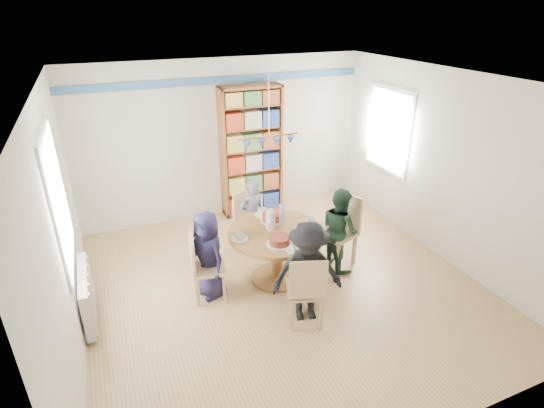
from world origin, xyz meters
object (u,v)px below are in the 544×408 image
radiator (87,295)px  person_left (208,255)px  person_right (339,229)px  chair_right (341,226)px  chair_near (306,288)px  person_far (252,216)px  chair_far (248,217)px  dining_table (277,244)px  person_near (307,272)px  chair_left (202,264)px  bookshelf (251,153)px

radiator → person_left: size_ratio=0.84×
radiator → person_right: bearing=-2.7°
radiator → chair_right: (3.43, -0.06, 0.23)m
chair_near → person_far: (0.05, 1.88, 0.04)m
chair_far → dining_table: bearing=-87.5°
radiator → person_near: (2.41, -0.98, 0.29)m
person_left → person_right: person_right is taller
dining_table → chair_left: size_ratio=1.42×
dining_table → chair_left: chair_left is taller
chair_near → person_far: 1.89m
chair_left → chair_near: chair_near is taller
person_right → chair_left: bearing=85.6°
chair_left → chair_far: 1.42m
chair_right → person_right: (-0.09, -0.10, 0.03)m
chair_right → chair_far: chair_right is taller
radiator → person_left: person_left is taller
chair_left → person_far: (1.02, 0.91, 0.06)m
radiator → chair_left: size_ratio=1.09×
chair_far → bookshelf: 1.39m
chair_near → chair_far: bearing=89.5°
person_near → bookshelf: size_ratio=0.57×
chair_right → bookshelf: bookshelf is taller
person_left → person_near: size_ratio=0.92×
person_right → dining_table: bearing=83.6°
chair_right → person_near: size_ratio=0.82×
dining_table → chair_far: bearing=92.5°
chair_right → person_left: 1.96m
chair_far → person_left: person_left is taller
person_left → bookshelf: 2.58m
person_far → chair_left: bearing=32.8°
chair_left → person_near: bearing=-39.2°
chair_right → chair_far: 1.44m
person_right → person_near: 1.24m
radiator → person_near: bearing=-22.1°
chair_near → person_near: person_near is taller
chair_near → bookshelf: bookshelf is taller
chair_left → chair_near: bearing=-45.2°
dining_table → person_left: person_left is taller
chair_left → person_right: bearing=-0.9°
chair_left → dining_table: bearing=1.0°
chair_right → person_left: size_ratio=0.89×
chair_far → person_far: size_ratio=0.79×
person_near → bookshelf: 3.09m
person_left → chair_near: bearing=20.1°
person_far → dining_table: bearing=81.7°
radiator → chair_left: (1.37, -0.13, 0.16)m
radiator → bookshelf: bookshelf is taller
chair_near → person_near: size_ratio=0.74×
chair_left → chair_near: size_ratio=0.96×
chair_far → person_near: (0.05, -1.87, 0.15)m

